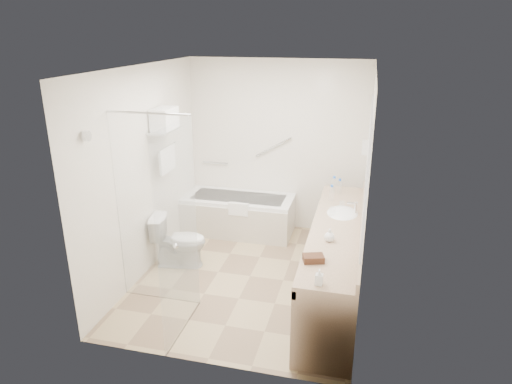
% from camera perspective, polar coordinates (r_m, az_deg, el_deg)
% --- Properties ---
extents(floor, '(3.20, 3.20, 0.00)m').
position_cam_1_polar(floor, '(5.72, -0.73, -10.46)').
color(floor, tan).
rests_on(floor, ground).
extents(ceiling, '(2.60, 3.20, 0.10)m').
position_cam_1_polar(ceiling, '(4.96, -0.86, 15.35)').
color(ceiling, silver).
rests_on(ceiling, wall_back).
extents(wall_back, '(2.60, 0.10, 2.50)m').
position_cam_1_polar(wall_back, '(6.70, 2.68, 5.68)').
color(wall_back, silver).
rests_on(wall_back, ground).
extents(wall_front, '(2.60, 0.10, 2.50)m').
position_cam_1_polar(wall_front, '(3.79, -6.93, -5.93)').
color(wall_front, silver).
rests_on(wall_front, ground).
extents(wall_left, '(0.10, 3.20, 2.50)m').
position_cam_1_polar(wall_left, '(5.66, -13.64, 2.45)').
color(wall_left, silver).
rests_on(wall_left, ground).
extents(wall_right, '(0.10, 3.20, 2.50)m').
position_cam_1_polar(wall_right, '(5.05, 13.63, 0.34)').
color(wall_right, silver).
rests_on(wall_right, ground).
extents(bathtub, '(1.60, 0.73, 0.59)m').
position_cam_1_polar(bathtub, '(6.79, -2.20, -2.79)').
color(bathtub, white).
rests_on(bathtub, floor).
extents(grab_bar_short, '(0.40, 0.03, 0.03)m').
position_cam_1_polar(grab_bar_short, '(6.99, -5.11, 3.66)').
color(grab_bar_short, silver).
rests_on(grab_bar_short, wall_back).
extents(grab_bar_long, '(0.53, 0.03, 0.33)m').
position_cam_1_polar(grab_bar_long, '(6.68, 2.18, 5.63)').
color(grab_bar_long, silver).
rests_on(grab_bar_long, wall_back).
extents(shower_enclosure, '(0.96, 0.91, 2.11)m').
position_cam_1_polar(shower_enclosure, '(4.66, -11.23, -3.58)').
color(shower_enclosure, silver).
rests_on(shower_enclosure, floor).
extents(towel_shelf, '(0.24, 0.55, 0.81)m').
position_cam_1_polar(towel_shelf, '(5.79, -11.32, 8.15)').
color(towel_shelf, silver).
rests_on(towel_shelf, wall_left).
extents(vanity_counter, '(0.55, 2.70, 0.95)m').
position_cam_1_polar(vanity_counter, '(5.15, 9.97, -6.35)').
color(vanity_counter, tan).
rests_on(vanity_counter, floor).
extents(sink, '(0.40, 0.52, 0.14)m').
position_cam_1_polar(sink, '(5.44, 10.73, -2.86)').
color(sink, white).
rests_on(sink, vanity_counter).
extents(faucet, '(0.03, 0.03, 0.14)m').
position_cam_1_polar(faucet, '(5.40, 12.34, -1.91)').
color(faucet, silver).
rests_on(faucet, vanity_counter).
extents(mirror, '(0.02, 2.00, 1.20)m').
position_cam_1_polar(mirror, '(4.82, 13.76, 3.14)').
color(mirror, silver).
rests_on(mirror, wall_right).
extents(hairdryer_unit, '(0.08, 0.10, 0.18)m').
position_cam_1_polar(hairdryer_unit, '(6.00, 13.48, 5.44)').
color(hairdryer_unit, silver).
rests_on(hairdryer_unit, wall_right).
extents(toilet, '(0.74, 0.49, 0.67)m').
position_cam_1_polar(toilet, '(5.91, -9.57, -6.06)').
color(toilet, white).
rests_on(toilet, floor).
extents(amenity_basket, '(0.22, 0.18, 0.06)m').
position_cam_1_polar(amenity_basket, '(4.29, 7.18, -8.24)').
color(amenity_basket, '#4E2E1B').
rests_on(amenity_basket, vanity_counter).
extents(soap_bottle_a, '(0.07, 0.15, 0.07)m').
position_cam_1_polar(soap_bottle_a, '(3.94, 7.87, -10.96)').
color(soap_bottle_a, silver).
rests_on(soap_bottle_a, vanity_counter).
extents(soap_bottle_b, '(0.11, 0.14, 0.11)m').
position_cam_1_polar(soap_bottle_b, '(4.69, 9.17, -5.50)').
color(soap_bottle_b, silver).
rests_on(soap_bottle_b, vanity_counter).
extents(water_bottle_left, '(0.06, 0.06, 0.21)m').
position_cam_1_polar(water_bottle_left, '(5.75, 9.42, -0.18)').
color(water_bottle_left, silver).
rests_on(water_bottle_left, vanity_counter).
extents(water_bottle_mid, '(0.07, 0.07, 0.22)m').
position_cam_1_polar(water_bottle_mid, '(6.05, 9.72, 0.88)').
color(water_bottle_mid, silver).
rests_on(water_bottle_mid, vanity_counter).
extents(water_bottle_right, '(0.06, 0.06, 0.21)m').
position_cam_1_polar(water_bottle_right, '(6.00, 10.39, 0.61)').
color(water_bottle_right, silver).
rests_on(water_bottle_right, vanity_counter).
extents(drinking_glass_near, '(0.10, 0.10, 0.10)m').
position_cam_1_polar(drinking_glass_near, '(5.31, 9.49, -2.42)').
color(drinking_glass_near, silver).
rests_on(drinking_glass_near, vanity_counter).
extents(drinking_glass_far, '(0.07, 0.07, 0.08)m').
position_cam_1_polar(drinking_glass_far, '(5.55, 10.70, -1.59)').
color(drinking_glass_far, silver).
rests_on(drinking_glass_far, vanity_counter).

